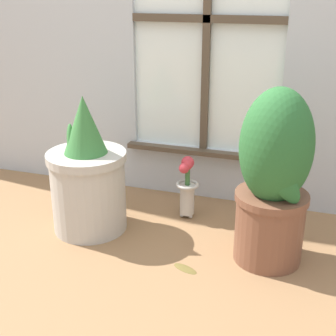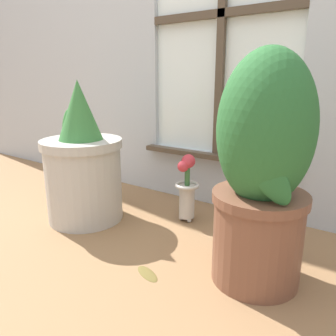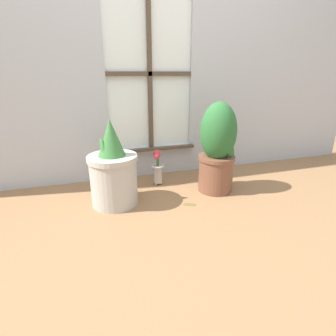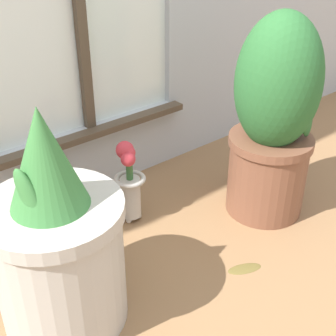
{
  "view_description": "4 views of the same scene",
  "coord_description": "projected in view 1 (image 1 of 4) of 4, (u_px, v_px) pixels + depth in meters",
  "views": [
    {
      "loc": [
        0.53,
        -1.54,
        1.06
      ],
      "look_at": [
        -0.06,
        0.26,
        0.3
      ],
      "focal_mm": 50.0,
      "sensor_mm": 36.0,
      "label": 1
    },
    {
      "loc": [
        0.71,
        -0.76,
        0.63
      ],
      "look_at": [
        -0.0,
        0.25,
        0.28
      ],
      "focal_mm": 35.0,
      "sensor_mm": 36.0,
      "label": 2
    },
    {
      "loc": [
        -0.55,
        -1.61,
        0.91
      ],
      "look_at": [
        0.02,
        0.23,
        0.21
      ],
      "focal_mm": 28.0,
      "sensor_mm": 36.0,
      "label": 3
    },
    {
      "loc": [
        -0.77,
        -0.71,
        1.01
      ],
      "look_at": [
        0.05,
        0.28,
        0.24
      ],
      "focal_mm": 50.0,
      "sensor_mm": 36.0,
      "label": 4
    }
  ],
  "objects": [
    {
      "name": "ground_plane",
      "position": [
        162.0,
        261.0,
        1.91
      ],
      "size": [
        10.0,
        10.0,
        0.0
      ],
      "primitive_type": "plane",
      "color": "olive"
    },
    {
      "name": "potted_plant_right",
      "position": [
        273.0,
        179.0,
        1.8
      ],
      "size": [
        0.29,
        0.29,
        0.71
      ],
      "color": "brown",
      "rests_on": "ground_plane"
    },
    {
      "name": "potted_plant_left",
      "position": [
        88.0,
        177.0,
        2.08
      ],
      "size": [
        0.35,
        0.35,
        0.62
      ],
      "color": "#B7B2A8",
      "rests_on": "ground_plane"
    },
    {
      "name": "flower_vase",
      "position": [
        187.0,
        186.0,
        2.22
      ],
      "size": [
        0.11,
        0.11,
        0.31
      ],
      "color": "#BCB7AD",
      "rests_on": "ground_plane"
    },
    {
      "name": "fallen_leaf",
      "position": [
        185.0,
        268.0,
        1.86
      ],
      "size": [
        0.12,
        0.08,
        0.01
      ],
      "color": "brown",
      "rests_on": "ground_plane"
    }
  ]
}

